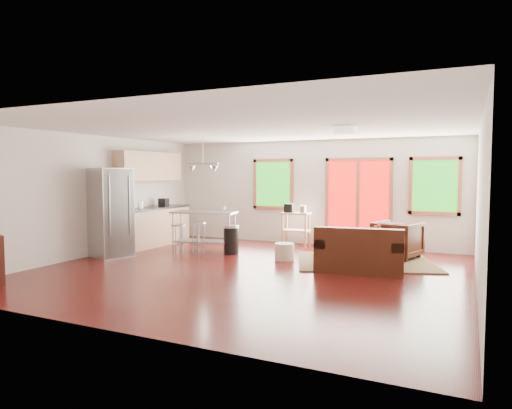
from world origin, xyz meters
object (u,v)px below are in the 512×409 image
at_px(kitchen_cart, 295,217).
at_px(refrigerator, 110,212).
at_px(rug, 365,262).
at_px(loveseat, 360,253).
at_px(island, 204,224).
at_px(armchair, 398,238).
at_px(ottoman, 336,247).
at_px(coffee_table, 374,247).

bearing_deg(kitchen_cart, refrigerator, -136.25).
distance_m(rug, loveseat, 0.92).
relative_size(loveseat, refrigerator, 0.87).
relative_size(island, kitchen_cart, 1.48).
height_order(refrigerator, kitchen_cart, refrigerator).
relative_size(rug, armchair, 3.05).
distance_m(ottoman, kitchen_cart, 1.66).
bearing_deg(island, coffee_table, 4.14).
xyz_separation_m(coffee_table, armchair, (0.34, 0.75, 0.11)).
height_order(coffee_table, refrigerator, refrigerator).
height_order(rug, ottoman, ottoman).
relative_size(armchair, refrigerator, 0.46).
xyz_separation_m(ottoman, island, (-2.87, -0.71, 0.42)).
bearing_deg(loveseat, refrigerator, -178.26).
relative_size(armchair, ottoman, 1.35).
height_order(armchair, island, island).
bearing_deg(ottoman, rug, -30.25).
height_order(ottoman, refrigerator, refrigerator).
bearing_deg(kitchen_cart, loveseat, -46.77).
height_order(rug, island, island).
distance_m(coffee_table, island, 3.78).
bearing_deg(armchair, rug, 71.61).
height_order(rug, armchair, armchair).
xyz_separation_m(rug, loveseat, (0.08, -0.86, 0.31)).
bearing_deg(island, refrigerator, -138.63).
xyz_separation_m(island, kitchen_cart, (1.59, 1.64, 0.08)).
bearing_deg(coffee_table, ottoman, 153.83).
bearing_deg(rug, coffee_table, -8.12).
distance_m(ottoman, refrigerator, 4.90).
bearing_deg(rug, island, -175.23).
bearing_deg(rug, armchair, 53.95).
distance_m(rug, coffee_table, 0.36).
distance_m(rug, armchair, 0.98).
distance_m(rug, island, 3.64).
relative_size(rug, kitchen_cart, 2.54).
relative_size(loveseat, coffee_table, 1.66).
xyz_separation_m(loveseat, ottoman, (-0.78, 1.26, -0.11)).
relative_size(rug, refrigerator, 1.39).
height_order(armchair, ottoman, armchair).
relative_size(rug, coffee_table, 2.66).
distance_m(coffee_table, kitchen_cart, 2.59).
bearing_deg(coffee_table, kitchen_cart, 147.81).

